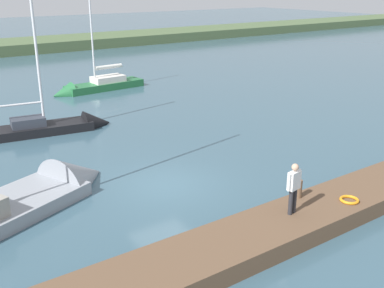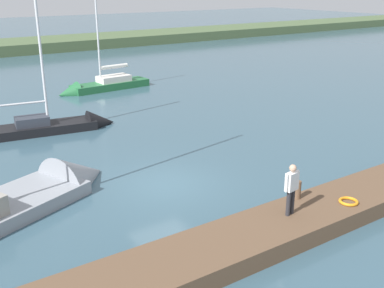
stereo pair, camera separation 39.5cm
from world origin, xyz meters
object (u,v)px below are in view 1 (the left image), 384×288
sailboat_inner_slip (12,209)px  mooring_post_far (299,189)px  person_on_dock (294,185)px  sailboat_far_left (94,88)px  life_ring_buoy (349,200)px  sailboat_outer_mooring (57,128)px

sailboat_inner_slip → mooring_post_far: bearing=-57.4°
sailboat_inner_slip → person_on_dock: bearing=-64.5°
sailboat_far_left → life_ring_buoy: bearing=83.7°
life_ring_buoy → person_on_dock: person_on_dock is taller
life_ring_buoy → person_on_dock: size_ratio=0.38×
sailboat_outer_mooring → person_on_dock: sailboat_outer_mooring is taller
mooring_post_far → life_ring_buoy: bearing=134.3°
sailboat_outer_mooring → sailboat_inner_slip: size_ratio=0.72×
mooring_post_far → sailboat_inner_slip: bearing=-34.9°
sailboat_outer_mooring → sailboat_inner_slip: sailboat_inner_slip is taller
sailboat_far_left → sailboat_outer_mooring: bearing=50.5°
sailboat_far_left → sailboat_inner_slip: bearing=53.7°
mooring_post_far → sailboat_inner_slip: 10.09m
sailboat_outer_mooring → sailboat_inner_slip: (4.68, 8.41, -0.04)m
life_ring_buoy → sailboat_far_left: sailboat_far_left is taller
sailboat_inner_slip → sailboat_outer_mooring: bearing=38.4°
sailboat_outer_mooring → sailboat_far_left: sailboat_outer_mooring is taller
mooring_post_far → sailboat_inner_slip: size_ratio=0.05×
sailboat_outer_mooring → person_on_dock: bearing=-72.2°
sailboat_inner_slip → person_on_dock: size_ratio=7.16×
mooring_post_far → sailboat_far_left: size_ratio=0.08×
life_ring_buoy → sailboat_far_left: size_ratio=0.08×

